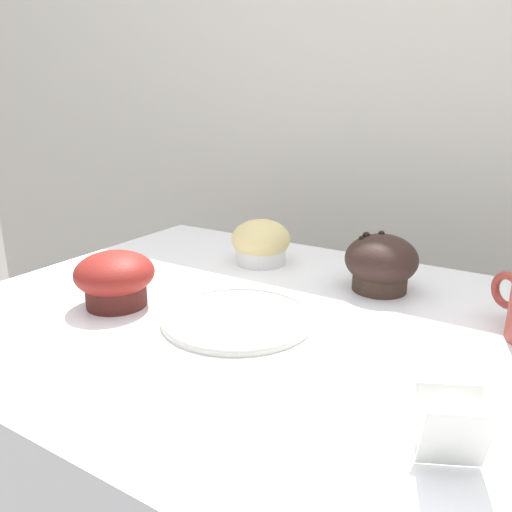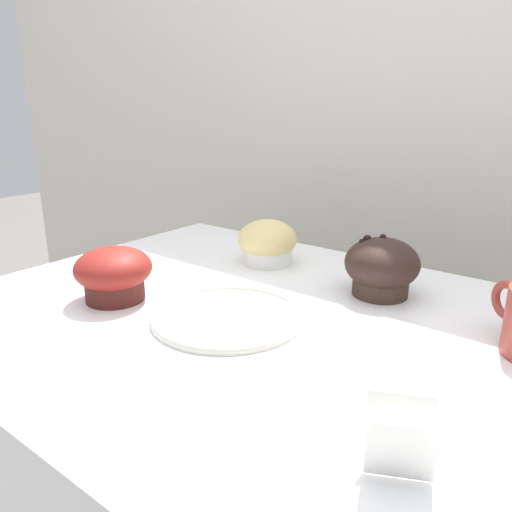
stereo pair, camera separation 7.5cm
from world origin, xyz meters
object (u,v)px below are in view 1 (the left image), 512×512
(muffin_front_center, at_px, (115,278))
(muffin_back_right, at_px, (261,243))
(serving_plate, at_px, (238,317))
(muffin_back_left, at_px, (381,263))

(muffin_front_center, height_order, muffin_back_right, same)
(muffin_front_center, xyz_separation_m, serving_plate, (0.17, 0.05, -0.03))
(muffin_front_center, height_order, muffin_back_left, muffin_back_left)
(muffin_front_center, relative_size, serving_plate, 0.55)
(muffin_back_right, bearing_deg, serving_plate, -65.79)
(serving_plate, bearing_deg, muffin_back_left, 59.39)
(muffin_back_right, relative_size, serving_plate, 0.51)
(muffin_front_center, distance_m, muffin_back_right, 0.27)
(muffin_front_center, xyz_separation_m, muffin_back_left, (0.29, 0.24, 0.00))
(serving_plate, bearing_deg, muffin_front_center, -164.96)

